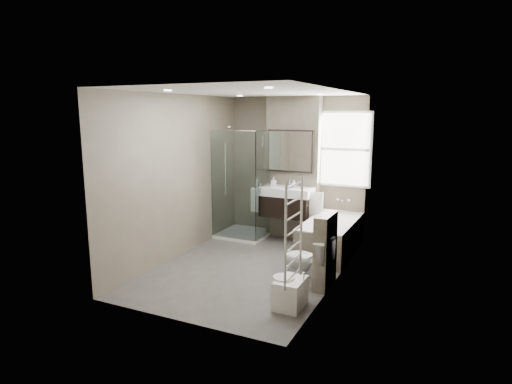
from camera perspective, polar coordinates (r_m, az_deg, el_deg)
The scene contains 15 objects.
room at distance 6.28m, azimuth -0.60°, elevation 1.28°, with size 2.70×3.90×2.70m.
vanity_pier at distance 7.90m, azimuth 5.01°, elevation 3.17°, with size 1.00×0.25×2.60m, color #635B4E.
vanity at distance 7.67m, azimuth 4.04°, elevation -1.28°, with size 0.95×0.47×0.66m.
mirror_cabinet at distance 7.71m, azimuth 4.63°, elevation 5.46°, with size 0.86×0.08×0.76m.
towel_left at distance 7.87m, azimuth 0.18°, elevation -1.10°, with size 0.24×0.06×0.44m, color white.
towel_right at distance 7.48m, azimuth 7.98°, elevation -1.83°, with size 0.24×0.06×0.44m, color white.
shower_enclosure at distance 7.95m, azimuth -1.24°, elevation -2.66°, with size 0.90×0.90×2.00m.
bathtub at distance 7.20m, azimuth 9.96°, elevation -5.71°, with size 0.75×1.60×0.57m.
window at distance 7.70m, azimuth 11.64°, elevation 5.61°, with size 0.98×0.06×1.33m.
toilet at distance 5.89m, azimuth 6.71°, elevation -9.03°, with size 0.39×0.68×0.70m, color white.
cistern_box at distance 5.83m, azimuth 9.20°, elevation -7.71°, with size 0.19×0.55×1.00m.
bidet at distance 5.29m, azimuth 4.57°, elevation -13.18°, with size 0.39×0.44×0.46m.
towel_radiator at distance 4.40m, azimuth 5.05°, elevation -5.23°, with size 0.03×0.49×1.10m.
soap_bottle_a at distance 7.68m, azimuth 2.36°, elevation 1.36°, with size 0.07×0.08×0.17m, color white.
soap_bottle_b at distance 7.61m, azimuth 5.07°, elevation 1.11°, with size 0.10×0.10×0.13m, color white.
Camera 1 is at (2.69, -5.58, 2.32)m, focal length 30.00 mm.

